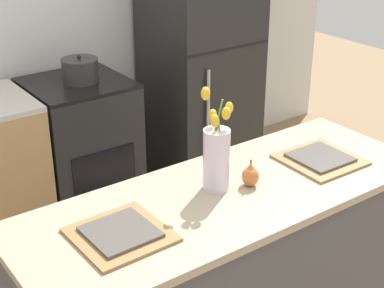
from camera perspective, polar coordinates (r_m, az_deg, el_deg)
back_wall at (r=3.90m, az=-15.69°, el=13.21°), size 5.20×0.08×2.70m
kitchen_island at (r=2.64m, az=3.27°, el=-13.19°), size 1.80×0.66×0.90m
stove_range at (r=3.86m, az=-10.62°, el=-0.45°), size 0.60×0.61×0.91m
refrigerator at (r=4.18m, az=0.80°, el=7.52°), size 0.68×0.67×1.67m
flower_vase at (r=2.34m, az=2.38°, el=-1.09°), size 0.13×0.11×0.43m
pear_figurine at (r=2.42m, az=5.67°, el=-3.05°), size 0.07×0.07×0.12m
plate_setting_left at (r=2.12m, az=-6.95°, el=-8.62°), size 0.33×0.33×0.02m
plate_setting_right at (r=2.69m, az=12.31°, el=-1.41°), size 0.33×0.33×0.02m
cooking_pot at (r=3.65m, az=-10.80°, el=7.04°), size 0.22×0.22×0.17m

